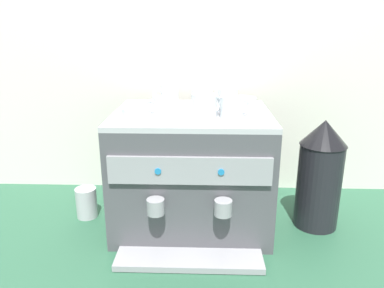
{
  "coord_description": "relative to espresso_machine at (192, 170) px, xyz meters",
  "views": [
    {
      "loc": [
        0.04,
        -1.28,
        0.73
      ],
      "look_at": [
        0.0,
        0.0,
        0.31
      ],
      "focal_mm": 34.65,
      "sensor_mm": 36.0,
      "label": 1
    }
  ],
  "objects": [
    {
      "name": "espresso_machine",
      "position": [
        0.0,
        0.0,
        0.0
      ],
      "size": [
        0.55,
        0.55,
        0.43
      ],
      "color": "#4C4C51",
      "rests_on": "ground_plane"
    },
    {
      "name": "milk_pitcher",
      "position": [
        -0.42,
        0.02,
        -0.15
      ],
      "size": [
        0.08,
        0.08,
        0.12
      ],
      "primitive_type": "cylinder",
      "color": "#B7B7BC",
      "rests_on": "ground_plane"
    },
    {
      "name": "tiled_backsplash_wall",
      "position": [
        0.0,
        0.34,
        0.34
      ],
      "size": [
        2.8,
        0.03,
        1.1
      ],
      "primitive_type": "cube",
      "color": "silver",
      "rests_on": "ground_plane"
    },
    {
      "name": "ceramic_bowl_1",
      "position": [
        0.18,
        0.1,
        0.23
      ],
      "size": [
        0.11,
        0.11,
        0.03
      ],
      "color": "silver",
      "rests_on": "espresso_machine"
    },
    {
      "name": "ground_plane",
      "position": [
        0.0,
        0.0,
        -0.21
      ],
      "size": [
        4.0,
        4.0,
        0.0
      ],
      "primitive_type": "plane",
      "color": "#28563D"
    },
    {
      "name": "ceramic_cup_5",
      "position": [
        0.04,
        0.06,
        0.25
      ],
      "size": [
        0.11,
        0.08,
        0.07
      ],
      "color": "silver",
      "rests_on": "espresso_machine"
    },
    {
      "name": "ceramic_cup_0",
      "position": [
        0.05,
        -0.09,
        0.26
      ],
      "size": [
        0.11,
        0.11,
        0.08
      ],
      "color": "silver",
      "rests_on": "espresso_machine"
    },
    {
      "name": "ceramic_cup_2",
      "position": [
        -0.1,
        -0.03,
        0.25
      ],
      "size": [
        0.1,
        0.07,
        0.06
      ],
      "color": "silver",
      "rests_on": "espresso_machine"
    },
    {
      "name": "ceramic_cup_3",
      "position": [
        0.12,
        0.02,
        0.26
      ],
      "size": [
        0.07,
        0.11,
        0.08
      ],
      "color": "silver",
      "rests_on": "espresso_machine"
    },
    {
      "name": "ceramic_bowl_0",
      "position": [
        -0.17,
        -0.12,
        0.24
      ],
      "size": [
        0.09,
        0.09,
        0.04
      ],
      "color": "silver",
      "rests_on": "espresso_machine"
    },
    {
      "name": "ceramic_cup_1",
      "position": [
        0.14,
        -0.07,
        0.25
      ],
      "size": [
        0.11,
        0.07,
        0.07
      ],
      "color": "silver",
      "rests_on": "espresso_machine"
    },
    {
      "name": "ceramic_cup_4",
      "position": [
        -0.09,
        0.12,
        0.26
      ],
      "size": [
        0.1,
        0.08,
        0.08
      ],
      "color": "silver",
      "rests_on": "espresso_machine"
    },
    {
      "name": "coffee_grinder",
      "position": [
        0.47,
        -0.01,
        -0.01
      ],
      "size": [
        0.17,
        0.17,
        0.41
      ],
      "color": "black",
      "rests_on": "ground_plane"
    }
  ]
}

